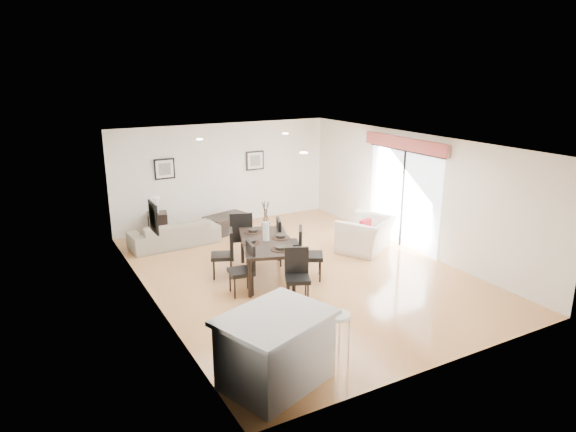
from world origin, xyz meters
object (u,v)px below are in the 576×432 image
dining_chair_wnear (245,266)px  side_table (158,225)px  dining_table (266,244)px  kitchen_island (275,349)px  sofa (174,233)px  dining_chair_foot (241,233)px  dining_chair_enear (306,251)px  coffee_table (227,223)px  dining_chair_wfar (226,251)px  dining_chair_efar (284,239)px  bar_stool (338,321)px  armchair (366,235)px  dining_chair_head (297,271)px

dining_chair_wnear → side_table: 4.13m
dining_table → kitchen_island: kitchen_island is taller
sofa → kitchen_island: bearing=82.5°
dining_chair_foot → kitchen_island: dining_chair_foot is taller
dining_chair_enear → coffee_table: size_ratio=0.98×
dining_chair_wnear → dining_chair_enear: size_ratio=0.93×
sofa → side_table: (-0.17, 0.80, 0.01)m
dining_table → dining_chair_wfar: 0.82m
sofa → side_table: side_table is taller
dining_table → dining_chair_foot: dining_chair_foot is taller
dining_chair_efar → bar_stool: size_ratio=1.29×
kitchen_island → sofa: bearing=66.1°
kitchen_island → bar_stool: size_ratio=2.20×
dining_chair_foot → side_table: dining_chair_foot is taller
sofa → dining_table: 3.01m
armchair → dining_chair_enear: dining_chair_enear is taller
armchair → kitchen_island: size_ratio=0.71×
armchair → coffee_table: bearing=-81.8°
dining_chair_wnear → kitchen_island: (-0.83, -2.81, -0.04)m
dining_chair_foot → side_table: (-1.19, 2.43, -0.30)m
dining_chair_efar → dining_chair_foot: size_ratio=0.92×
armchair → dining_chair_efar: bearing=-35.3°
armchair → dining_chair_enear: bearing=-10.0°
armchair → dining_chair_enear: size_ratio=1.14×
dining_chair_wfar → dining_chair_enear: dining_chair_enear is taller
dining_chair_wfar → kitchen_island: bearing=8.9°
dining_table → side_table: bearing=128.1°
dining_chair_wnear → coffee_table: size_ratio=0.90×
dining_table → coffee_table: (0.46, 3.20, -0.49)m
side_table → bar_stool: bar_stool is taller
armchair → dining_chair_enear: (-2.03, -0.73, 0.20)m
dining_chair_wfar → coffee_table: dining_chair_wfar is taller
dining_chair_head → armchair: bearing=53.0°
dining_table → dining_chair_efar: size_ratio=2.09×
armchair → kitchen_island: (-4.21, -3.59, 0.11)m
dining_chair_wnear → dining_chair_efar: bearing=134.5°
dining_chair_efar → dining_table: bearing=147.7°
bar_stool → dining_table: bearing=81.1°
armchair → bar_stool: 4.84m
coffee_table → kitchen_island: size_ratio=0.64×
dining_chair_wnear → dining_chair_efar: size_ratio=0.98×
dining_table → dining_chair_wfar: dining_chair_wfar is taller
armchair → dining_chair_efar: size_ratio=1.20×
dining_chair_efar → dining_chair_head: size_ratio=1.03×
dining_table → kitchen_island: size_ratio=1.23×
dining_chair_enear → side_table: dining_chair_enear is taller
dining_chair_foot → dining_chair_enear: bearing=133.2°
dining_chair_head → bar_stool: (-0.55, -2.11, 0.12)m
armchair → dining_chair_wfar: (-3.39, 0.14, 0.16)m
dining_chair_foot → dining_table: bearing=110.8°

